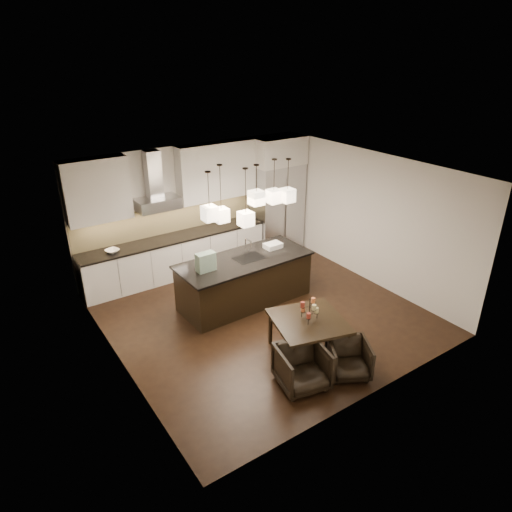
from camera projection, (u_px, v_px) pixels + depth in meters
floor at (262, 314)px, 8.83m from camera, size 5.50×5.50×0.02m
ceiling at (263, 170)px, 7.64m from camera, size 5.50×5.50×0.02m
wall_back at (192, 206)px, 10.30m from camera, size 5.50×0.02×2.80m
wall_front at (379, 316)px, 6.16m from camera, size 5.50×0.02×2.80m
wall_left at (111, 289)px, 6.83m from camera, size 0.02×5.50×2.80m
wall_right at (369, 218)px, 9.64m from camera, size 0.02×5.50×2.80m
refrigerator at (277, 208)px, 11.22m from camera, size 1.20×0.72×2.15m
fridge_panel at (278, 151)px, 10.63m from camera, size 1.26×0.72×0.65m
lower_cabinets at (177, 257)px, 10.14m from camera, size 4.21×0.62×0.88m
countertop at (175, 238)px, 9.95m from camera, size 4.21×0.66×0.04m
backsplash at (168, 219)px, 10.03m from camera, size 4.21×0.02×0.63m
upper_cab_left at (96, 191)px, 8.76m from camera, size 1.25×0.35×1.25m
upper_cab_right at (217, 171)px, 10.11m from camera, size 1.85×0.35×1.25m
hood_canopy at (158, 204)px, 9.49m from camera, size 0.90×0.52×0.24m
hood_chimney at (153, 174)px, 9.31m from camera, size 0.30×0.28×0.96m
fruit_bowl at (112, 251)px, 9.17m from camera, size 0.33×0.33×0.06m
island_body at (244, 281)px, 9.06m from camera, size 2.60×1.09×0.91m
island_top at (244, 260)px, 8.86m from camera, size 2.68×1.18×0.04m
faucet at (245, 247)px, 8.90m from camera, size 0.11×0.25×0.39m
tote_bag at (206, 262)px, 8.32m from camera, size 0.35×0.19×0.35m
food_container at (273, 246)px, 9.30m from camera, size 0.36×0.26×0.10m
dining_table at (308, 337)px, 7.53m from camera, size 1.38×1.38×0.67m
candelabra at (309, 310)px, 7.31m from camera, size 0.40×0.40×0.39m
candle_a at (316, 310)px, 7.36m from camera, size 0.08×0.08×0.09m
candle_b at (303, 309)px, 7.40m from camera, size 0.08×0.08×0.09m
candle_c at (309, 316)px, 7.21m from camera, size 0.08×0.08×0.09m
candle_d at (313, 300)px, 7.36m from camera, size 0.08×0.08×0.09m
candle_e at (303, 305)px, 7.24m from camera, size 0.08×0.08×0.09m
candle_f at (314, 307)px, 7.17m from camera, size 0.08×0.08×0.09m
armchair_left at (302, 367)px, 6.84m from camera, size 0.85×0.86×0.66m
armchair_right at (349, 359)px, 7.09m from camera, size 0.85×0.86×0.58m
pendant_a at (210, 213)px, 7.94m from camera, size 0.24×0.24×0.26m
pendant_b at (221, 215)px, 8.46m from camera, size 0.24×0.24×0.26m
pendant_c at (256, 198)px, 8.33m from camera, size 0.24×0.24×0.26m
pendant_d at (274, 196)px, 8.76m from camera, size 0.24×0.24×0.26m
pendant_e at (287, 195)px, 8.78m from camera, size 0.24×0.24×0.26m
pendant_f at (246, 219)px, 8.24m from camera, size 0.24×0.24×0.26m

